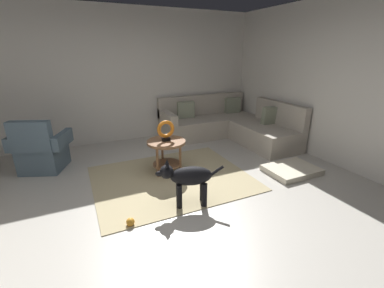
{
  "coord_description": "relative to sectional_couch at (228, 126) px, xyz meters",
  "views": [
    {
      "loc": [
        -1.08,
        -2.7,
        1.85
      ],
      "look_at": [
        0.45,
        0.6,
        0.55
      ],
      "focal_mm": 24.37,
      "sensor_mm": 36.0,
      "label": 1
    }
  ],
  "objects": [
    {
      "name": "area_rug",
      "position": [
        -1.84,
        -1.31,
        -0.29
      ],
      "size": [
        2.3,
        1.9,
        0.01
      ],
      "primitive_type": "cube",
      "color": "tan",
      "rests_on": "ground_plane"
    },
    {
      "name": "sectional_couch",
      "position": [
        0.0,
        0.0,
        0.0
      ],
      "size": [
        2.2,
        2.25,
        0.88
      ],
      "color": "#B2A899",
      "rests_on": "ground_plane"
    },
    {
      "name": "armchair",
      "position": [
        -3.64,
        -0.15,
        0.03
      ],
      "size": [
        0.96,
        0.85,
        0.88
      ],
      "rotation": [
        0.0,
        0.0,
        -0.37
      ],
      "color": "#4C6070",
      "rests_on": "ground_plane"
    },
    {
      "name": "dog",
      "position": [
        -1.91,
        -2.08,
        0.09
      ],
      "size": [
        0.82,
        0.37,
        0.63
      ],
      "rotation": [
        0.0,
        0.0,
        1.26
      ],
      "color": "black",
      "rests_on": "ground_plane"
    },
    {
      "name": "side_table",
      "position": [
        -1.83,
        -1.09,
        0.12
      ],
      "size": [
        0.6,
        0.6,
        0.54
      ],
      "color": "brown",
      "rests_on": "ground_plane"
    },
    {
      "name": "dog_bed_mat",
      "position": [
        -0.01,
        -1.93,
        -0.25
      ],
      "size": [
        0.8,
        0.6,
        0.09
      ],
      "primitive_type": "cube",
      "color": "beige",
      "rests_on": "ground_plane"
    },
    {
      "name": "wall_right",
      "position": [
        0.95,
        -2.01,
        1.06
      ],
      "size": [
        0.12,
        6.0,
        2.7
      ],
      "primitive_type": "cube",
      "color": "silver",
      "rests_on": "ground_plane"
    },
    {
      "name": "ground_plane",
      "position": [
        -1.99,
        -2.01,
        -0.34
      ],
      "size": [
        6.0,
        6.0,
        0.1
      ],
      "primitive_type": "cube",
      "color": "#B7B2A8"
    },
    {
      "name": "torus_sculpture",
      "position": [
        -1.83,
        -1.09,
        0.42
      ],
      "size": [
        0.28,
        0.08,
        0.33
      ],
      "color": "black",
      "rests_on": "side_table"
    },
    {
      "name": "wall_back",
      "position": [
        -1.99,
        0.93,
        1.06
      ],
      "size": [
        6.0,
        0.12,
        2.7
      ],
      "primitive_type": "cube",
      "color": "silver",
      "rests_on": "ground_plane"
    },
    {
      "name": "dog_toy_ball",
      "position": [
        -2.67,
        -2.2,
        -0.24
      ],
      "size": [
        0.09,
        0.09,
        0.09
      ],
      "primitive_type": "sphere",
      "color": "orange",
      "rests_on": "ground_plane"
    }
  ]
}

